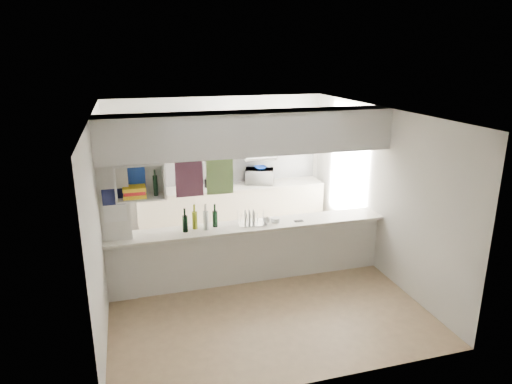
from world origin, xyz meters
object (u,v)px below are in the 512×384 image
object	(u,v)px
dish_rack	(252,218)
wine_bottles	(200,220)
microwave	(260,176)
bowl	(260,168)

from	to	relation	value
dish_rack	wine_bottles	distance (m)	0.79
microwave	bowl	size ratio (longest dim) A/B	2.25
microwave	wine_bottles	xyz separation A→B (m)	(-1.51, -2.09, -0.01)
microwave	dish_rack	distance (m)	2.20
dish_rack	wine_bottles	xyz separation A→B (m)	(-0.78, -0.01, 0.05)
bowl	wine_bottles	bearing A→B (deg)	-126.35
wine_bottles	dish_rack	bearing A→B (deg)	1.02
microwave	bowl	world-z (taller)	bowl
microwave	bowl	distance (m)	0.18
microwave	bowl	xyz separation A→B (m)	(0.01, -0.03, 0.18)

